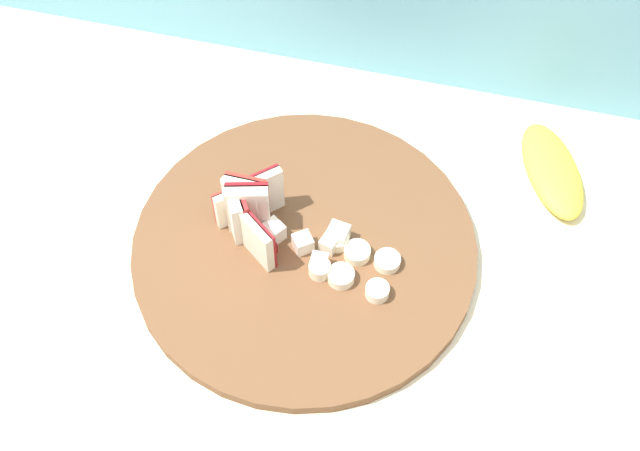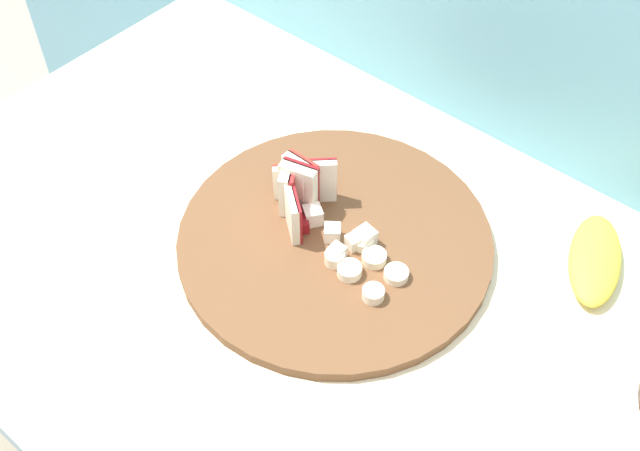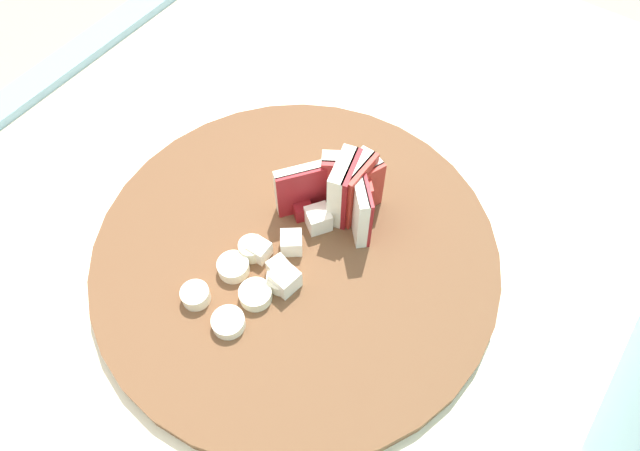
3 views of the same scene
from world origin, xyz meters
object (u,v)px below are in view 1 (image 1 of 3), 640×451
at_px(apple_dice_pile, 305,241).
at_px(banana_peel, 552,170).
at_px(banana_slice_rows, 353,264).
at_px(cutting_board, 305,248).
at_px(apple_wedge_fan, 247,208).

height_order(apple_dice_pile, banana_peel, apple_dice_pile).
xyz_separation_m(apple_dice_pile, banana_slice_rows, (0.06, -0.01, -0.00)).
xyz_separation_m(cutting_board, banana_peel, (0.25, 0.17, 0.01)).
xyz_separation_m(apple_wedge_fan, banana_peel, (0.32, 0.16, -0.03)).
bearing_deg(apple_wedge_fan, banana_peel, 26.37).
height_order(apple_dice_pile, banana_slice_rows, apple_dice_pile).
distance_m(apple_wedge_fan, apple_dice_pile, 0.07).
xyz_separation_m(apple_wedge_fan, apple_dice_pile, (0.07, -0.01, -0.02)).
bearing_deg(banana_peel, banana_slice_rows, -136.43).
distance_m(cutting_board, apple_dice_pile, 0.02).
bearing_deg(banana_slice_rows, apple_wedge_fan, 167.51).
relative_size(cutting_board, banana_slice_rows, 4.04).
distance_m(cutting_board, banana_peel, 0.31).
bearing_deg(banana_peel, cutting_board, -146.14).
distance_m(banana_slice_rows, banana_peel, 0.27).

